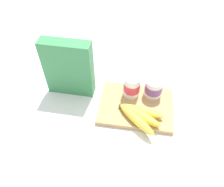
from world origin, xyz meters
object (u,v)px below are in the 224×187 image
yogurt_cup_back (154,87)px  cereal_box (69,68)px  banana_bunch (139,115)px  yogurt_cup_front (132,86)px  cutting_board (136,106)px

yogurt_cup_back → cereal_box: bearing=-178.1°
cereal_box → banana_bunch: cereal_box is taller
yogurt_cup_back → banana_bunch: bearing=-109.8°
yogurt_cup_front → cereal_box: bearing=179.5°
yogurt_cup_front → cutting_board: bearing=-64.1°
cereal_box → yogurt_cup_back: size_ratio=3.11×
yogurt_cup_front → banana_bunch: yogurt_cup_front is taller
cutting_board → banana_bunch: 0.07m
cutting_board → yogurt_cup_back: bearing=47.4°
yogurt_cup_front → banana_bunch: 0.13m
yogurt_cup_back → yogurt_cup_front: bearing=-171.3°
cereal_box → yogurt_cup_back: (0.35, 0.01, -0.07)m
banana_bunch → yogurt_cup_back: bearing=70.2°
cutting_board → yogurt_cup_front: yogurt_cup_front is taller
cutting_board → yogurt_cup_front: size_ratio=3.09×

